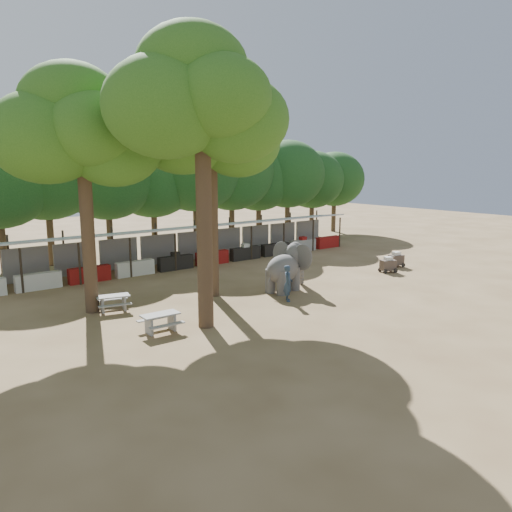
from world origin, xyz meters
TOP-DOWN VIEW (x-y plane):
  - ground at (0.00, 0.00)m, footprint 100.00×100.00m
  - vendor_stalls at (-0.00, 13.84)m, footprint 28.00×2.99m
  - yard_tree_left at (-9.13, 7.19)m, footprint 7.10×6.90m
  - yard_tree_center at (-6.13, 2.19)m, footprint 7.10×6.90m
  - yard_tree_back at (-3.13, 6.19)m, footprint 7.10×6.90m
  - backdrop_trees at (0.00, 19.00)m, footprint 46.46×5.95m
  - elephant at (0.76, 4.55)m, footprint 3.40×2.49m
  - handler at (-0.66, 2.86)m, footprint 0.72×0.78m
  - picnic_table_near at (-7.82, 2.55)m, footprint 1.55×1.40m
  - picnic_table_far at (-8.18, 6.54)m, footprint 1.74×1.63m
  - cart_front at (8.73, 3.98)m, footprint 1.18×0.96m
  - cart_back at (10.53, 4.71)m, footprint 1.15×0.87m

SIDE VIEW (x-z plane):
  - ground at x=0.00m, z-range 0.00..0.00m
  - picnic_table_far at x=-8.18m, z-range 0.11..0.85m
  - cart_front at x=8.73m, z-range -0.01..0.99m
  - picnic_table_near at x=-7.82m, z-range 0.12..0.88m
  - cart_back at x=10.53m, z-range -0.01..1.00m
  - handler at x=-0.66m, z-range 0.00..1.81m
  - vendor_stalls at x=0.00m, z-range -0.22..2.58m
  - elephant at x=0.76m, z-range 0.00..2.53m
  - backdrop_trees at x=0.00m, z-range 1.35..9.68m
  - yard_tree_left at x=-9.13m, z-range 2.69..13.71m
  - yard_tree_back at x=-3.13m, z-range 2.86..14.22m
  - yard_tree_center at x=-6.13m, z-range 3.19..15.23m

